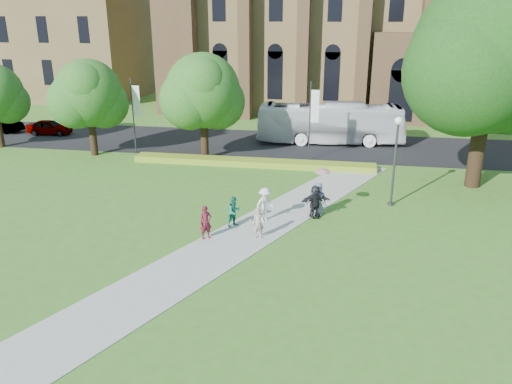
% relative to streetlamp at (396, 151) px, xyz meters
% --- Properties ---
extents(ground, '(160.00, 160.00, 0.00)m').
position_rel_streetlamp_xyz_m(ground, '(-7.50, -6.50, -3.30)').
color(ground, '#416D20').
rests_on(ground, ground).
extents(road, '(160.00, 10.00, 0.02)m').
position_rel_streetlamp_xyz_m(road, '(-7.50, 13.50, -3.29)').
color(road, black).
rests_on(road, ground).
extents(footpath, '(15.58, 28.54, 0.04)m').
position_rel_streetlamp_xyz_m(footpath, '(-7.50, -5.50, -3.28)').
color(footpath, '#B2B2A8').
rests_on(footpath, ground).
extents(flower_hedge, '(18.00, 1.40, 0.45)m').
position_rel_streetlamp_xyz_m(flower_hedge, '(-9.50, 6.70, -3.07)').
color(flower_hedge, '#AEB624').
rests_on(flower_hedge, ground).
extents(building_west, '(22.00, 14.00, 18.30)m').
position_rel_streetlamp_xyz_m(building_west, '(-41.50, 35.50, 5.91)').
color(building_west, brown).
rests_on(building_west, ground).
extents(streetlamp, '(0.44, 0.44, 5.24)m').
position_rel_streetlamp_xyz_m(streetlamp, '(0.00, 0.00, 0.00)').
color(streetlamp, '#38383D').
rests_on(streetlamp, ground).
extents(large_tree, '(9.60, 9.60, 13.20)m').
position_rel_streetlamp_xyz_m(large_tree, '(5.50, 4.50, 5.07)').
color(large_tree, '#332114').
rests_on(large_tree, ground).
extents(street_tree_0, '(5.20, 5.20, 7.50)m').
position_rel_streetlamp_xyz_m(street_tree_0, '(-22.50, 7.50, 1.58)').
color(street_tree_0, '#332114').
rests_on(street_tree_0, ground).
extents(street_tree_1, '(5.60, 5.60, 8.05)m').
position_rel_streetlamp_xyz_m(street_tree_1, '(-13.50, 8.00, 1.93)').
color(street_tree_1, '#332114').
rests_on(street_tree_1, ground).
extents(banner_pole_0, '(0.70, 0.10, 6.00)m').
position_rel_streetlamp_xyz_m(banner_pole_0, '(-5.39, 8.70, 0.09)').
color(banner_pole_0, '#38383D').
rests_on(banner_pole_0, ground).
extents(banner_pole_1, '(0.70, 0.10, 6.00)m').
position_rel_streetlamp_xyz_m(banner_pole_1, '(-19.39, 8.70, 0.09)').
color(banner_pole_1, '#38383D').
rests_on(banner_pole_1, ground).
extents(tour_coach, '(12.78, 4.06, 3.50)m').
position_rel_streetlamp_xyz_m(tour_coach, '(-4.15, 14.66, -1.52)').
color(tour_coach, white).
rests_on(tour_coach, road).
extents(car_0, '(4.16, 1.89, 1.39)m').
position_rel_streetlamp_xyz_m(car_0, '(-30.04, 13.49, -2.58)').
color(car_0, gray).
rests_on(car_0, road).
extents(pedestrian_0, '(0.74, 0.70, 1.71)m').
position_rel_streetlamp_xyz_m(pedestrian_0, '(-9.42, -6.47, -2.40)').
color(pedestrian_0, '#571422').
rests_on(pedestrian_0, footpath).
extents(pedestrian_1, '(0.99, 1.00, 1.63)m').
position_rel_streetlamp_xyz_m(pedestrian_1, '(-8.37, -4.71, -2.44)').
color(pedestrian_1, '#16705B').
rests_on(pedestrian_1, footpath).
extents(pedestrian_2, '(1.34, 1.36, 1.88)m').
position_rel_streetlamp_xyz_m(pedestrian_2, '(-6.90, -3.76, -2.32)').
color(pedestrian_2, silver).
rests_on(pedestrian_2, footpath).
extents(pedestrian_3, '(1.01, 0.61, 1.60)m').
position_rel_streetlamp_xyz_m(pedestrian_3, '(-4.26, -2.83, -2.45)').
color(pedestrian_3, black).
rests_on(pedestrian_3, footpath).
extents(pedestrian_4, '(0.94, 0.64, 1.84)m').
position_rel_streetlamp_xyz_m(pedestrian_4, '(-4.15, -2.34, -2.33)').
color(pedestrian_4, slate).
rests_on(pedestrian_4, footpath).
extents(pedestrian_5, '(1.72, 1.11, 1.77)m').
position_rel_streetlamp_xyz_m(pedestrian_5, '(-4.30, -2.56, -2.37)').
color(pedestrian_5, '#232229').
rests_on(pedestrian_5, footpath).
extents(pedestrian_6, '(0.67, 0.56, 1.58)m').
position_rel_streetlamp_xyz_m(pedestrian_6, '(-6.87, -5.97, -2.47)').
color(pedestrian_6, '#9F9485').
rests_on(pedestrian_6, footpath).
extents(parasol, '(0.87, 0.87, 0.72)m').
position_rel_streetlamp_xyz_m(parasol, '(-3.97, -2.24, -1.05)').
color(parasol, '#E09EBD').
rests_on(parasol, pedestrian_4).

